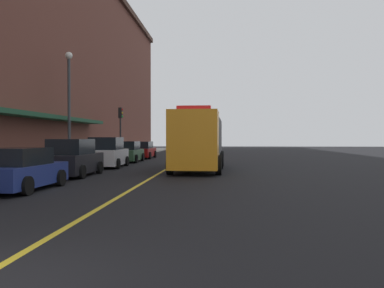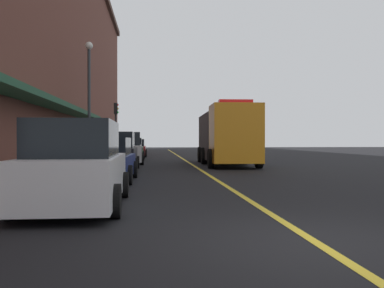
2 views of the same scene
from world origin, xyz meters
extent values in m
plane|color=black|center=(0.00, 25.00, 0.00)|extent=(112.00, 112.00, 0.00)
cube|color=#ADA8A0|center=(-6.20, 25.00, 0.07)|extent=(2.40, 70.00, 0.15)
cube|color=gold|center=(0.00, 25.00, 0.00)|extent=(0.16, 70.00, 0.01)
cube|color=#19472D|center=(-6.85, 16.00, 3.10)|extent=(1.20, 22.40, 0.24)
cube|color=silver|center=(-3.90, 3.50, 0.63)|extent=(1.84, 4.70, 0.92)
cube|color=black|center=(-3.90, 3.27, 1.47)|extent=(1.64, 2.59, 0.75)
cylinder|color=black|center=(-4.82, 4.94, 0.32)|extent=(0.23, 0.64, 0.64)
cylinder|color=black|center=(-3.01, 4.96, 0.32)|extent=(0.23, 0.64, 0.64)
cylinder|color=black|center=(-4.79, 2.04, 0.32)|extent=(0.23, 0.64, 0.64)
cylinder|color=black|center=(-2.98, 2.06, 0.32)|extent=(0.23, 0.64, 0.64)
cube|color=navy|center=(-3.91, 9.28, 0.55)|extent=(1.84, 4.23, 0.74)
cube|color=black|center=(-3.91, 9.07, 1.22)|extent=(1.62, 2.34, 0.61)
cylinder|color=black|center=(-4.76, 10.60, 0.32)|extent=(0.24, 0.65, 0.64)
cylinder|color=black|center=(-3.00, 10.55, 0.32)|extent=(0.24, 0.65, 0.64)
cylinder|color=black|center=(-4.82, 8.00, 0.32)|extent=(0.24, 0.65, 0.64)
cylinder|color=black|center=(-3.06, 7.96, 0.32)|extent=(0.24, 0.65, 0.64)
cube|color=black|center=(-4.01, 14.58, 0.63)|extent=(1.80, 4.28, 0.90)
cube|color=black|center=(-4.01, 14.37, 1.45)|extent=(1.61, 2.35, 0.74)
cylinder|color=black|center=(-4.91, 15.91, 0.32)|extent=(0.22, 0.64, 0.64)
cylinder|color=black|center=(-3.10, 15.91, 0.32)|extent=(0.22, 0.64, 0.64)
cylinder|color=black|center=(-4.91, 13.25, 0.32)|extent=(0.22, 0.64, 0.64)
cylinder|color=black|center=(-3.10, 13.25, 0.32)|extent=(0.22, 0.64, 0.64)
cube|color=silver|center=(-3.94, 20.32, 0.65)|extent=(2.02, 4.23, 0.96)
cube|color=black|center=(-3.93, 20.11, 1.52)|extent=(1.77, 2.35, 0.78)
cylinder|color=black|center=(-4.93, 21.58, 0.32)|extent=(0.24, 0.65, 0.64)
cylinder|color=black|center=(-3.02, 21.64, 0.32)|extent=(0.24, 0.65, 0.64)
cylinder|color=black|center=(-4.85, 19.00, 0.32)|extent=(0.24, 0.65, 0.64)
cylinder|color=black|center=(-2.94, 19.06, 0.32)|extent=(0.24, 0.65, 0.64)
cube|color=#2D5133|center=(-3.95, 25.93, 0.57)|extent=(1.87, 4.31, 0.79)
cube|color=black|center=(-3.95, 25.72, 1.29)|extent=(1.67, 2.38, 0.64)
cylinder|color=black|center=(-4.89, 27.25, 0.32)|extent=(0.23, 0.64, 0.64)
cylinder|color=black|center=(-3.05, 27.27, 0.32)|extent=(0.23, 0.64, 0.64)
cylinder|color=black|center=(-4.86, 24.59, 0.32)|extent=(0.23, 0.64, 0.64)
cylinder|color=black|center=(-3.02, 24.61, 0.32)|extent=(0.23, 0.64, 0.64)
cube|color=maroon|center=(-3.89, 31.45, 0.55)|extent=(1.85, 4.62, 0.75)
cube|color=black|center=(-3.89, 31.21, 1.23)|extent=(1.66, 2.55, 0.61)
cylinder|color=black|center=(-4.82, 32.87, 0.32)|extent=(0.22, 0.64, 0.64)
cylinder|color=black|center=(-2.96, 32.88, 0.32)|extent=(0.22, 0.64, 0.64)
cylinder|color=black|center=(-4.81, 30.01, 0.32)|extent=(0.22, 0.64, 0.64)
cylinder|color=black|center=(-2.95, 30.02, 0.32)|extent=(0.22, 0.64, 0.64)
cube|color=orange|center=(1.89, 15.61, 1.78)|extent=(2.52, 2.62, 2.96)
cube|color=#3F3F42|center=(2.01, 20.35, 1.66)|extent=(2.61, 6.26, 2.72)
cube|color=red|center=(1.89, 15.61, 3.38)|extent=(1.73, 0.64, 0.24)
cylinder|color=black|center=(3.14, 15.67, 0.50)|extent=(0.32, 1.01, 1.00)
cylinder|color=black|center=(0.65, 15.73, 0.50)|extent=(0.32, 1.01, 1.00)
cylinder|color=black|center=(3.23, 19.54, 0.50)|extent=(0.32, 1.01, 1.00)
cylinder|color=black|center=(0.75, 19.61, 0.50)|extent=(0.32, 1.01, 1.00)
cylinder|color=black|center=(3.30, 22.05, 0.50)|extent=(0.32, 1.01, 1.00)
cylinder|color=black|center=(0.81, 22.11, 0.50)|extent=(0.32, 1.01, 1.00)
cylinder|color=#4C4C51|center=(-5.35, 23.81, 0.68)|extent=(0.07, 0.07, 1.05)
cube|color=black|center=(-5.35, 23.81, 1.34)|extent=(0.14, 0.18, 0.28)
cylinder|color=#4C4C51|center=(-5.35, 21.08, 0.68)|extent=(0.07, 0.07, 1.05)
cube|color=black|center=(-5.35, 21.08, 1.34)|extent=(0.14, 0.18, 0.28)
cylinder|color=#4C4C51|center=(-5.35, 6.53, 0.68)|extent=(0.07, 0.07, 1.05)
cube|color=black|center=(-5.35, 6.53, 1.34)|extent=(0.14, 0.18, 0.28)
cylinder|color=#33383D|center=(-5.95, 19.12, 3.40)|extent=(0.18, 0.18, 6.50)
sphere|color=white|center=(-5.95, 19.12, 6.87)|extent=(0.44, 0.44, 0.44)
cylinder|color=#232326|center=(-5.30, 29.04, 1.85)|extent=(0.14, 0.14, 3.40)
cube|color=black|center=(-5.30, 29.04, 4.00)|extent=(0.28, 0.36, 0.90)
sphere|color=red|center=(-5.14, 29.04, 4.30)|extent=(0.16, 0.16, 0.16)
sphere|color=gold|center=(-5.14, 29.04, 4.00)|extent=(0.16, 0.16, 0.16)
sphere|color=green|center=(-5.14, 29.04, 3.70)|extent=(0.16, 0.16, 0.16)
camera|label=1|loc=(3.23, -4.61, 1.89)|focal=37.45mm
camera|label=2|loc=(-2.27, -5.84, 1.44)|focal=39.94mm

